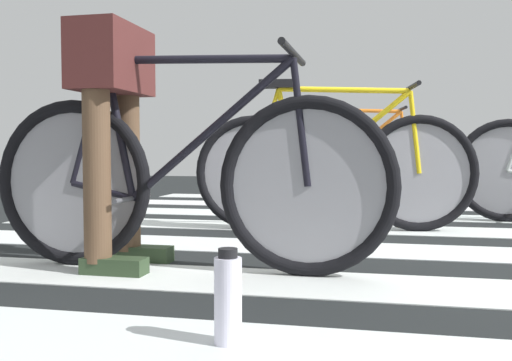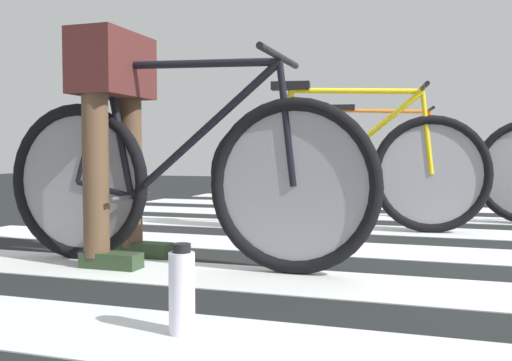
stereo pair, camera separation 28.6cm
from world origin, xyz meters
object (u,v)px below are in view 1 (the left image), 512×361
at_px(bicycle_1_of_4, 184,178).
at_px(cyclist_1_of_4, 113,112).
at_px(bicycle_2_of_4, 334,169).
at_px(bicycle_4_of_4, 351,162).
at_px(water_bottle, 228,299).

height_order(bicycle_1_of_4, cyclist_1_of_4, cyclist_1_of_4).
height_order(bicycle_2_of_4, bicycle_4_of_4, same).
bearing_deg(bicycle_4_of_4, bicycle_1_of_4, -106.35).
height_order(bicycle_1_of_4, water_bottle, bicycle_1_of_4).
distance_m(cyclist_1_of_4, bicycle_4_of_4, 3.32).
bearing_deg(bicycle_1_of_4, bicycle_2_of_4, 69.17).
bearing_deg(water_bottle, bicycle_2_of_4, 87.36).
bearing_deg(bicycle_1_of_4, bicycle_4_of_4, 81.19).
bearing_deg(bicycle_2_of_4, cyclist_1_of_4, -129.71).
relative_size(bicycle_2_of_4, water_bottle, 6.90).
bearing_deg(bicycle_2_of_4, water_bottle, -100.26).
relative_size(bicycle_1_of_4, bicycle_2_of_4, 1.00).
relative_size(bicycle_1_of_4, cyclist_1_of_4, 1.70).
xyz_separation_m(bicycle_1_of_4, bicycle_2_of_4, (0.51, 1.32, 0.00)).
height_order(cyclist_1_of_4, bicycle_2_of_4, cyclist_1_of_4).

